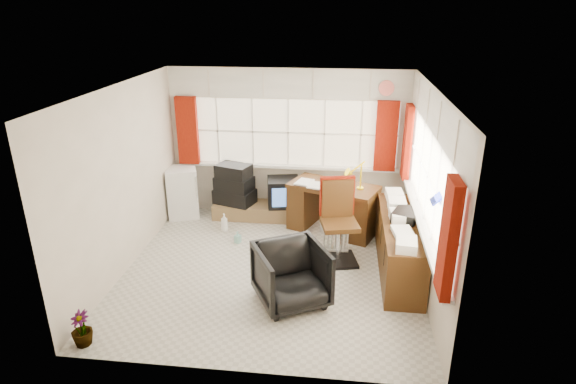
# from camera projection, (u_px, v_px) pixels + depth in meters

# --- Properties ---
(ground) EXTENTS (4.00, 4.00, 0.00)m
(ground) POSITION_uv_depth(u_px,v_px,m) (272.00, 270.00, 6.69)
(ground) COLOR beige
(ground) RESTS_ON ground
(room_walls) EXTENTS (4.00, 4.00, 4.00)m
(room_walls) POSITION_uv_depth(u_px,v_px,m) (270.00, 168.00, 6.14)
(room_walls) COLOR beige
(room_walls) RESTS_ON ground
(window_back) EXTENTS (3.70, 0.12, 3.60)m
(window_back) POSITION_uv_depth(u_px,v_px,m) (288.00, 162.00, 8.14)
(window_back) COLOR #F5E5C2
(window_back) RESTS_ON room_walls
(window_right) EXTENTS (0.12, 3.70, 3.60)m
(window_right) POSITION_uv_depth(u_px,v_px,m) (421.00, 214.00, 6.13)
(window_right) COLOR #F5E5C2
(window_right) RESTS_ON room_walls
(curtains) EXTENTS (3.83, 3.83, 1.15)m
(curtains) POSITION_uv_depth(u_px,v_px,m) (344.00, 153.00, 6.91)
(curtains) COLOR maroon
(curtains) RESTS_ON room_walls
(overhead_cabinets) EXTENTS (3.98, 3.98, 0.48)m
(overhead_cabinets) POSITION_uv_depth(u_px,v_px,m) (350.00, 97.00, 6.67)
(overhead_cabinets) COLOR silver
(overhead_cabinets) RESTS_ON room_walls
(desk) EXTENTS (1.52, 1.14, 0.83)m
(desk) POSITION_uv_depth(u_px,v_px,m) (333.00, 206.00, 7.68)
(desk) COLOR #502C12
(desk) RESTS_ON ground
(desk_lamp) EXTENTS (0.19, 0.17, 0.45)m
(desk_lamp) POSITION_uv_depth(u_px,v_px,m) (361.00, 170.00, 7.30)
(desk_lamp) COLOR yellow
(desk_lamp) RESTS_ON desk
(task_chair) EXTENTS (0.60, 0.63, 1.21)m
(task_chair) POSITION_uv_depth(u_px,v_px,m) (338.00, 217.00, 6.79)
(task_chair) COLOR black
(task_chair) RESTS_ON ground
(office_chair) EXTENTS (1.09, 1.10, 0.75)m
(office_chair) POSITION_uv_depth(u_px,v_px,m) (291.00, 275.00, 5.84)
(office_chair) COLOR black
(office_chair) RESTS_ON ground
(radiator) EXTENTS (0.38, 0.16, 0.56)m
(radiator) POSITION_uv_depth(u_px,v_px,m) (336.00, 238.00, 7.08)
(radiator) COLOR white
(radiator) RESTS_ON ground
(credenza) EXTENTS (0.50, 2.00, 0.85)m
(credenza) POSITION_uv_depth(u_px,v_px,m) (399.00, 244.00, 6.54)
(credenza) COLOR #502C12
(credenza) RESTS_ON ground
(file_tray) EXTENTS (0.44, 0.48, 0.13)m
(file_tray) POSITION_uv_depth(u_px,v_px,m) (406.00, 215.00, 6.43)
(file_tray) COLOR black
(file_tray) RESTS_ON credenza
(tv_bench) EXTENTS (1.40, 0.50, 0.25)m
(tv_bench) POSITION_uv_depth(u_px,v_px,m) (255.00, 210.00, 8.29)
(tv_bench) COLOR olive
(tv_bench) RESTS_ON ground
(crt_tv) EXTENTS (0.60, 0.57, 0.47)m
(crt_tv) POSITION_uv_depth(u_px,v_px,m) (283.00, 192.00, 8.10)
(crt_tv) COLOR black
(crt_tv) RESTS_ON tv_bench
(hifi_stack) EXTENTS (0.76, 0.60, 0.69)m
(hifi_stack) POSITION_uv_depth(u_px,v_px,m) (234.00, 185.00, 8.17)
(hifi_stack) COLOR black
(hifi_stack) RESTS_ON tv_bench
(mini_fridge) EXTENTS (0.66, 0.66, 0.87)m
(mini_fridge) POSITION_uv_depth(u_px,v_px,m) (182.00, 192.00, 8.25)
(mini_fridge) COLOR white
(mini_fridge) RESTS_ON ground
(spray_bottle_a) EXTENTS (0.16, 0.16, 0.31)m
(spray_bottle_a) POSITION_uv_depth(u_px,v_px,m) (224.00, 223.00, 7.77)
(spray_bottle_a) COLOR white
(spray_bottle_a) RESTS_ON ground
(spray_bottle_b) EXTENTS (0.11, 0.11, 0.19)m
(spray_bottle_b) POSITION_uv_depth(u_px,v_px,m) (238.00, 237.00, 7.41)
(spray_bottle_b) COLOR #83C4B9
(spray_bottle_b) RESTS_ON ground
(flower_vase) EXTENTS (0.30, 0.30, 0.41)m
(flower_vase) POSITION_uv_depth(u_px,v_px,m) (81.00, 329.00, 5.16)
(flower_vase) COLOR black
(flower_vase) RESTS_ON ground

